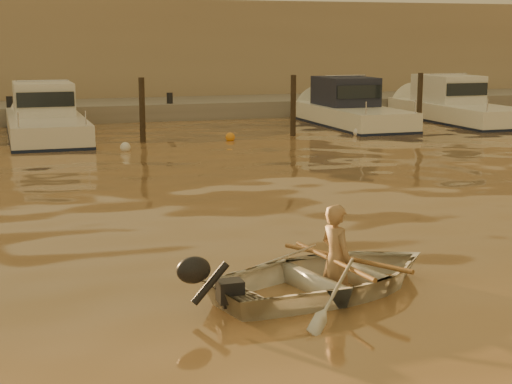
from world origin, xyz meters
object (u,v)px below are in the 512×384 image
object	(u,v)px
dinghy	(329,276)
moored_boat_2	(45,118)
moored_boat_4	(352,109)
person	(336,259)
waterfront_building	(95,55)
moored_boat_5	(457,105)

from	to	relation	value
dinghy	moored_boat_2	bearing A→B (deg)	-5.93
moored_boat_2	moored_boat_4	world-z (taller)	same
person	moored_boat_4	world-z (taller)	moored_boat_4
person	waterfront_building	distance (m)	28.50
moored_boat_5	person	bearing A→B (deg)	-126.44
moored_boat_5	waterfront_building	bearing A→B (deg)	138.45
moored_boat_2	moored_boat_5	bearing A→B (deg)	0.00
moored_boat_4	person	bearing A→B (deg)	-115.80
waterfront_building	moored_boat_4	bearing A→B (deg)	-54.07
moored_boat_4	waterfront_building	bearing A→B (deg)	125.93
dinghy	person	xyz separation A→B (m)	(0.10, 0.02, 0.21)
moored_boat_2	moored_boat_4	xyz separation A→B (m)	(10.95, 0.00, 0.00)
moored_boat_2	moored_boat_5	world-z (taller)	same
waterfront_building	moored_boat_5	bearing A→B (deg)	-41.55
moored_boat_5	waterfront_building	size ratio (longest dim) A/B	0.17
waterfront_building	moored_boat_2	bearing A→B (deg)	-105.17
dinghy	waterfront_building	xyz separation A→B (m)	(0.55, 28.45, 2.19)
person	waterfront_building	xyz separation A→B (m)	(0.45, 28.42, 1.98)
moored_boat_2	moored_boat_4	distance (m)	10.95
person	waterfront_building	bearing A→B (deg)	-14.78
moored_boat_2	waterfront_building	size ratio (longest dim) A/B	0.17
moored_boat_2	dinghy	bearing A→B (deg)	-82.06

